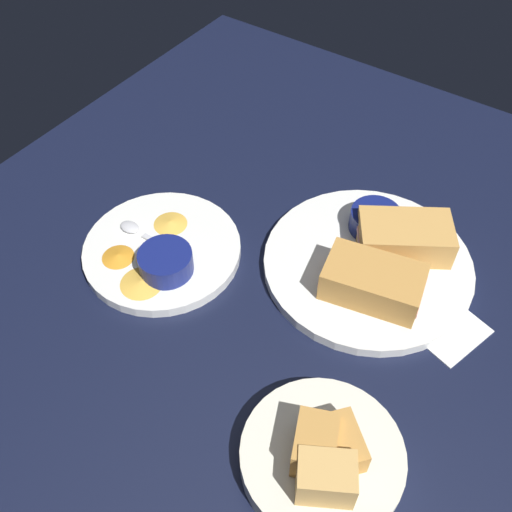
# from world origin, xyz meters

# --- Properties ---
(ground_plane) EXTENTS (1.10, 1.10, 0.03)m
(ground_plane) POSITION_xyz_m (0.00, 0.00, -0.01)
(ground_plane) COLOR black
(plate_sandwich_main) EXTENTS (0.30, 0.30, 0.02)m
(plate_sandwich_main) POSITION_xyz_m (-0.07, -0.06, 0.01)
(plate_sandwich_main) COLOR white
(plate_sandwich_main) RESTS_ON ground_plane
(sandwich_half_near) EXTENTS (0.14, 0.10, 0.05)m
(sandwich_half_near) POSITION_xyz_m (-0.10, -0.01, 0.04)
(sandwich_half_near) COLOR #C68C42
(sandwich_half_near) RESTS_ON plate_sandwich_main
(sandwich_half_far) EXTENTS (0.15, 0.13, 0.05)m
(sandwich_half_far) POSITION_xyz_m (-0.10, -0.11, 0.04)
(sandwich_half_far) COLOR tan
(sandwich_half_far) RESTS_ON plate_sandwich_main
(ramekin_dark_sauce) EXTENTS (0.07, 0.07, 0.03)m
(ramekin_dark_sauce) POSITION_xyz_m (-0.05, -0.12, 0.03)
(ramekin_dark_sauce) COLOR navy
(ramekin_dark_sauce) RESTS_ON plate_sandwich_main
(spoon_by_dark_ramekin) EXTENTS (0.06, 0.09, 0.01)m
(spoon_by_dark_ramekin) POSITION_xyz_m (-0.08, -0.07, 0.02)
(spoon_by_dark_ramekin) COLOR silver
(spoon_by_dark_ramekin) RESTS_ON plate_sandwich_main
(plate_chips_companion) EXTENTS (0.23, 0.23, 0.02)m
(plate_chips_companion) POSITION_xyz_m (0.19, 0.08, 0.01)
(plate_chips_companion) COLOR white
(plate_chips_companion) RESTS_ON ground_plane
(ramekin_light_gravy) EXTENTS (0.08, 0.08, 0.03)m
(ramekin_light_gravy) POSITION_xyz_m (0.15, 0.11, 0.03)
(ramekin_light_gravy) COLOR navy
(ramekin_light_gravy) RESTS_ON plate_chips_companion
(spoon_by_gravy_ramekin) EXTENTS (0.10, 0.02, 0.01)m
(spoon_by_gravy_ramekin) POSITION_xyz_m (0.24, 0.08, 0.02)
(spoon_by_gravy_ramekin) COLOR silver
(spoon_by_gravy_ramekin) RESTS_ON plate_chips_companion
(plantain_chip_scatter) EXTENTS (0.13, 0.18, 0.01)m
(plantain_chip_scatter) POSITION_xyz_m (0.19, 0.11, 0.02)
(plantain_chip_scatter) COLOR gold
(plantain_chip_scatter) RESTS_ON plate_chips_companion
(bread_basket_rear) EXTENTS (0.18, 0.18, 0.08)m
(bread_basket_rear) POSITION_xyz_m (-0.17, 0.23, 0.02)
(bread_basket_rear) COLOR silver
(bread_basket_rear) RESTS_ON ground_plane
(paper_napkin_folded) EXTENTS (0.13, 0.12, 0.00)m
(paper_napkin_folded) POSITION_xyz_m (-0.20, -0.03, 0.00)
(paper_napkin_folded) COLOR white
(paper_napkin_folded) RESTS_ON ground_plane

